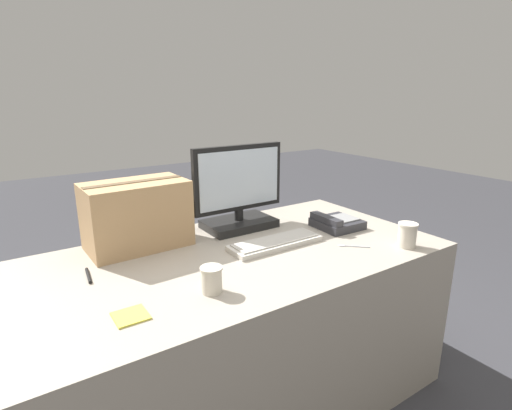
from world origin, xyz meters
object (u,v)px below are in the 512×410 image
(monitor, at_px, (239,196))
(paper_cup_right, at_px, (407,235))
(keyboard, at_px, (275,243))
(paper_cup_left, at_px, (212,280))
(cardboard_box, at_px, (137,215))
(desk_phone, at_px, (336,223))
(spoon, at_px, (349,246))
(pen_marker, at_px, (88,275))
(sticky_note_pad, at_px, (131,316))

(monitor, xyz_separation_m, paper_cup_right, (0.47, -0.62, -0.11))
(keyboard, relative_size, paper_cup_left, 4.69)
(cardboard_box, bearing_deg, desk_phone, -18.66)
(desk_phone, distance_m, spoon, 0.25)
(paper_cup_left, height_order, pen_marker, paper_cup_left)
(keyboard, bearing_deg, paper_cup_right, -35.02)
(spoon, bearing_deg, paper_cup_left, 47.07)
(desk_phone, height_order, spoon, desk_phone)
(keyboard, xyz_separation_m, sticky_note_pad, (-0.70, -0.22, -0.01))
(sticky_note_pad, bearing_deg, pen_marker, 97.55)
(pen_marker, bearing_deg, spoon, 78.43)
(cardboard_box, bearing_deg, paper_cup_right, -34.09)
(paper_cup_left, distance_m, spoon, 0.69)
(monitor, xyz_separation_m, cardboard_box, (-0.49, 0.03, -0.02))
(monitor, xyz_separation_m, pen_marker, (-0.75, -0.17, -0.16))
(spoon, distance_m, sticky_note_pad, 0.96)
(cardboard_box, height_order, pen_marker, cardboard_box)
(monitor, height_order, sticky_note_pad, monitor)
(cardboard_box, bearing_deg, paper_cup_left, -82.67)
(keyboard, relative_size, desk_phone, 2.03)
(paper_cup_left, bearing_deg, sticky_note_pad, -179.77)
(keyboard, bearing_deg, paper_cup_left, -152.58)
(spoon, bearing_deg, cardboard_box, 10.28)
(monitor, relative_size, keyboard, 1.12)
(desk_phone, bearing_deg, spoon, -119.83)
(monitor, bearing_deg, desk_phone, -34.46)
(paper_cup_right, xyz_separation_m, spoon, (-0.21, 0.14, -0.05))
(monitor, distance_m, cardboard_box, 0.50)
(cardboard_box, bearing_deg, pen_marker, -142.25)
(monitor, xyz_separation_m, paper_cup_left, (-0.42, -0.52, -0.12))
(keyboard, xyz_separation_m, paper_cup_right, (0.47, -0.33, 0.04))
(desk_phone, height_order, cardboard_box, cardboard_box)
(paper_cup_left, bearing_deg, monitor, 50.63)
(monitor, height_order, keyboard, monitor)
(paper_cup_right, xyz_separation_m, cardboard_box, (-0.96, 0.65, 0.09))
(paper_cup_left, height_order, spoon, paper_cup_left)
(desk_phone, distance_m, paper_cup_left, 0.86)
(desk_phone, bearing_deg, pen_marker, 176.74)
(keyboard, relative_size, spoon, 3.92)
(desk_phone, relative_size, pen_marker, 1.67)
(paper_cup_left, bearing_deg, keyboard, 27.27)
(monitor, distance_m, paper_cup_right, 0.79)
(monitor, xyz_separation_m, keyboard, (0.00, -0.30, -0.15))
(paper_cup_right, relative_size, sticky_note_pad, 1.08)
(paper_cup_left, distance_m, paper_cup_right, 0.90)
(monitor, relative_size, paper_cup_left, 5.25)
(desk_phone, bearing_deg, paper_cup_right, -76.06)
(paper_cup_right, relative_size, spoon, 0.98)
(monitor, height_order, pen_marker, monitor)
(sticky_note_pad, bearing_deg, paper_cup_left, 0.23)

